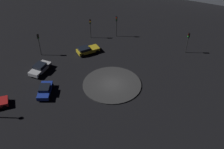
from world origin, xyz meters
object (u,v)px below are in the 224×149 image
Objects in this scene: car_silver at (40,68)px; traffic_light_south at (188,39)px; car_blue at (45,90)px; traffic_light_east_near at (116,22)px; car_yellow at (87,50)px; traffic_light_east at (90,25)px; traffic_light_northeast at (39,40)px.

car_silver is 1.09× the size of traffic_light_south.
car_blue is 0.96× the size of traffic_light_east_near.
traffic_light_east is at bearing 59.05° from car_yellow.
car_blue is 1.03× the size of traffic_light_south.
car_yellow is at bearing -18.96° from traffic_light_east.
traffic_light_northeast reaches higher than traffic_light_south.
traffic_light_east is at bearing -19.22° from car_blue.
traffic_light_south is (-3.75, -17.75, 2.20)m from car_yellow.
traffic_light_northeast is (11.00, 0.54, 2.35)m from car_blue.
car_yellow is 1.02× the size of traffic_light_northeast.
traffic_light_south is at bearing -64.76° from car_blue.
car_blue is 20.81m from traffic_light_east_near.
traffic_light_east_near is at bearing -32.37° from car_blue.
car_blue is at bearing -28.46° from traffic_light_east_near.
traffic_light_east_near is (9.02, -15.10, 2.35)m from car_silver.
car_silver is 1.10× the size of traffic_light_east.
traffic_light_south is (-4.92, -26.03, -0.15)m from traffic_light_northeast.
car_silver is at bearing -169.90° from car_yellow.
car_silver is at bearing -21.33° from traffic_light_south.
traffic_light_east is (9.60, -9.96, 2.12)m from car_silver.
car_blue is at bearing -41.34° from traffic_light_northeast.
traffic_light_east is 0.99× the size of traffic_light_south.
traffic_light_northeast reaches higher than traffic_light_east.
traffic_light_northeast is at bearing -59.95° from traffic_light_east_near.
car_silver is 5.70m from traffic_light_northeast.
traffic_light_south reaches higher than traffic_light_east.
traffic_light_east is 18.70m from traffic_light_south.
car_blue is 11.26m from traffic_light_northeast.
car_yellow is at bearing -33.88° from traffic_light_south.
car_yellow is 8.67m from traffic_light_east_near.
traffic_light_south is at bearing 35.12° from traffic_light_northeast.
traffic_light_east_near is at bearing -23.95° from car_silver.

